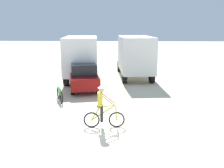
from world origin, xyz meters
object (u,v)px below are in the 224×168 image
object	(u,v)px
box_truck_avon_van	(81,56)
cyclist_orange_shirt	(103,108)
box_truck_white_box	(134,55)
sedan_parked	(84,76)
bicycle_spare	(60,94)

from	to	relation	value
box_truck_avon_van	cyclist_orange_shirt	distance (m)	10.23
box_truck_avon_van	box_truck_white_box	xyz separation A→B (m)	(4.21, 0.95, 0.00)
sedan_parked	cyclist_orange_shirt	size ratio (longest dim) A/B	2.46
box_truck_avon_van	box_truck_white_box	world-z (taller)	same
sedan_parked	box_truck_white_box	bearing A→B (deg)	50.23
box_truck_avon_van	bicycle_spare	world-z (taller)	box_truck_avon_van
sedan_parked	bicycle_spare	size ratio (longest dim) A/B	2.78
box_truck_avon_van	cyclist_orange_shirt	bearing A→B (deg)	-76.21
cyclist_orange_shirt	sedan_parked	bearing A→B (deg)	105.17
box_truck_avon_van	cyclist_orange_shirt	xyz separation A→B (m)	(2.43, -9.89, -1.03)
sedan_parked	bicycle_spare	distance (m)	3.02
sedan_parked	bicycle_spare	xyz separation A→B (m)	(-0.95, -2.83, -0.48)
box_truck_white_box	sedan_parked	size ratio (longest dim) A/B	1.55
bicycle_spare	box_truck_white_box	bearing A→B (deg)	57.60
box_truck_avon_van	sedan_parked	bearing A→B (deg)	-78.98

